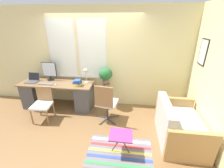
% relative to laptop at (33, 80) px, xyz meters
% --- Properties ---
extents(ground_plane, '(14.00, 14.00, 0.00)m').
position_rel_laptop_xyz_m(ground_plane, '(1.70, -0.32, -0.80)').
color(ground_plane, brown).
extents(wall_back_with_window, '(9.00, 0.12, 2.70)m').
position_rel_laptop_xyz_m(wall_back_with_window, '(1.67, 0.43, 0.56)').
color(wall_back_with_window, beige).
rests_on(wall_back_with_window, ground_plane).
extents(wall_right_with_picture, '(0.08, 9.00, 2.70)m').
position_rel_laptop_xyz_m(wall_right_with_picture, '(4.27, -0.32, 0.55)').
color(wall_right_with_picture, beige).
rests_on(wall_right_with_picture, ground_plane).
extents(desk, '(2.01, 0.67, 0.75)m').
position_rel_laptop_xyz_m(desk, '(0.69, 0.01, -0.40)').
color(desk, brown).
rests_on(desk, ground_plane).
extents(laptop, '(0.32, 0.29, 0.23)m').
position_rel_laptop_xyz_m(laptop, '(0.00, 0.00, 0.00)').
color(laptop, '#4C4C51').
rests_on(laptop, desk).
extents(monitor, '(0.41, 0.20, 0.52)m').
position_rel_laptop_xyz_m(monitor, '(0.43, 0.19, 0.22)').
color(monitor, black).
rests_on(monitor, desk).
extents(keyboard, '(0.41, 0.11, 0.02)m').
position_rel_laptop_xyz_m(keyboard, '(0.47, -0.13, -0.04)').
color(keyboard, slate).
rests_on(keyboard, desk).
extents(mouse, '(0.04, 0.07, 0.04)m').
position_rel_laptop_xyz_m(mouse, '(0.74, -0.15, -0.03)').
color(mouse, silver).
rests_on(mouse, desk).
extents(desk_lamp, '(0.13, 0.13, 0.39)m').
position_rel_laptop_xyz_m(desk_lamp, '(1.50, 0.14, 0.25)').
color(desk_lamp, '#BCB299').
rests_on(desk_lamp, desk).
extents(book_stack, '(0.25, 0.20, 0.16)m').
position_rel_laptop_xyz_m(book_stack, '(1.34, -0.10, 0.03)').
color(book_stack, yellow).
rests_on(book_stack, desk).
extents(desk_chair_wooden, '(0.47, 0.48, 0.82)m').
position_rel_laptop_xyz_m(desk_chair_wooden, '(0.58, -0.59, -0.35)').
color(desk_chair_wooden, olive).
rests_on(desk_chair_wooden, ground_plane).
extents(office_chair_swivel, '(0.61, 0.61, 1.00)m').
position_rel_laptop_xyz_m(office_chair_swivel, '(2.15, -0.47, -0.28)').
color(office_chair_swivel, '#47474C').
rests_on(office_chair_swivel, ground_plane).
extents(couch_loveseat, '(0.83, 1.27, 0.83)m').
position_rel_laptop_xyz_m(couch_loveseat, '(3.73, -0.90, -0.51)').
color(couch_loveseat, beige).
rests_on(couch_loveseat, ground_plane).
extents(plant_stand, '(0.22, 0.22, 0.74)m').
position_rel_laptop_xyz_m(plant_stand, '(2.04, 0.19, -0.18)').
color(plant_stand, '#333338').
rests_on(plant_stand, ground_plane).
extents(potted_plant, '(0.37, 0.37, 0.43)m').
position_rel_laptop_xyz_m(potted_plant, '(2.04, 0.19, 0.19)').
color(potted_plant, brown).
rests_on(potted_plant, plant_stand).
extents(floor_rug_striped, '(1.24, 0.80, 0.01)m').
position_rel_laptop_xyz_m(floor_rug_striped, '(2.57, -1.42, -0.80)').
color(floor_rug_striped, slate).
rests_on(floor_rug_striped, ground_plane).
extents(folding_stool, '(0.42, 0.36, 0.43)m').
position_rel_laptop_xyz_m(folding_stool, '(2.58, -1.42, -0.41)').
color(folding_stool, '#93337A').
rests_on(folding_stool, ground_plane).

